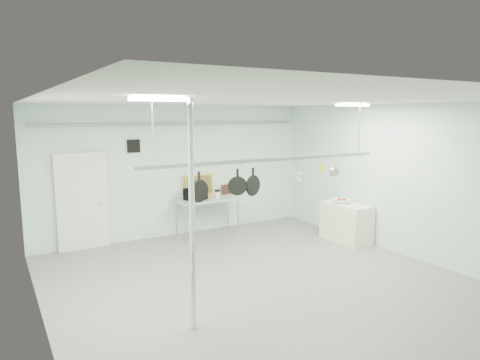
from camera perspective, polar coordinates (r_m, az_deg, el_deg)
floor at (r=7.63m, az=3.95°, el=-14.24°), size 8.00×8.00×0.00m
ceiling at (r=7.02m, az=4.23°, el=10.48°), size 7.00×8.00×0.02m
back_wall at (r=10.63m, az=-8.23°, el=1.25°), size 7.00×0.02×3.20m
right_wall at (r=9.55m, az=21.58°, el=-0.14°), size 0.02×8.00×3.20m
door at (r=10.04m, az=-20.28°, el=-2.84°), size 1.10×0.10×2.20m
wall_vent at (r=10.19m, az=-14.01°, el=4.42°), size 0.30×0.04×0.30m
conduit_pipe at (r=10.46m, az=-8.17°, el=7.44°), size 6.60×0.07×0.07m
chrome_pole at (r=5.82m, az=-6.42°, el=-4.99°), size 0.08×0.08×3.20m
prep_table at (r=10.65m, az=-4.35°, el=-2.86°), size 1.60×0.70×0.91m
side_cabinet at (r=10.44m, az=13.97°, el=-5.50°), size 0.60×1.20×0.90m
pot_rack at (r=7.42m, az=4.10°, el=2.96°), size 4.80×0.06×1.00m
light_panel_left at (r=5.29m, az=-10.84°, el=10.57°), size 0.65×0.30×0.05m
light_panel_right at (r=9.03m, az=14.77°, el=9.65°), size 0.65×0.30×0.05m
microwave at (r=10.50m, az=-5.94°, el=-1.87°), size 0.56×0.43×0.28m
coffee_canister at (r=10.62m, az=-3.02°, el=-2.00°), size 0.13×0.13×0.18m
painting_large at (r=10.82m, az=-5.43°, el=-0.74°), size 0.78×0.16×0.58m
painting_small at (r=11.20m, az=-1.74°, el=-1.23°), size 0.30×0.09×0.25m
fruit_bowl at (r=10.37m, az=13.38°, el=-2.74°), size 0.45×0.45×0.10m
skillet_left at (r=6.79m, az=-5.48°, el=-0.87°), size 0.37×0.14×0.48m
skillet_mid at (r=7.11m, az=-0.34°, el=-0.29°), size 0.31×0.20×0.45m
skillet_right at (r=7.27m, az=1.74°, el=-0.23°), size 0.36×0.18×0.49m
whisk at (r=7.84m, az=7.95°, el=0.95°), size 0.22×0.22×0.33m
grater at (r=8.15m, az=10.74°, el=1.60°), size 0.08×0.05×0.20m
saucepan at (r=8.38m, az=12.43°, el=1.44°), size 0.19×0.15×0.29m
fruit_cluster at (r=10.37m, az=13.39°, el=-2.52°), size 0.24×0.24×0.09m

